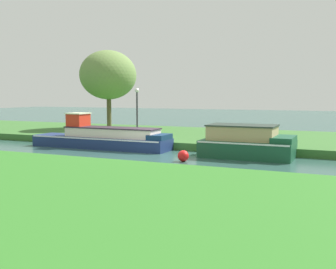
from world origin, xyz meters
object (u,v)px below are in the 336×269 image
navy_barge (103,138)px  lamp_post (137,107)px  forest_narrowboat (247,143)px  willow_tree_left (108,75)px  mooring_post_near (230,137)px  channel_buoy (183,156)px

navy_barge → lamp_post: lamp_post is taller
lamp_post → navy_barge: bearing=-114.7°
forest_narrowboat → lamp_post: size_ratio=1.46×
willow_tree_left → lamp_post: willow_tree_left is taller
forest_narrowboat → lamp_post: bearing=163.2°
navy_barge → forest_narrowboat: navy_barge is taller
willow_tree_left → forest_narrowboat: bearing=-31.2°
mooring_post_near → channel_buoy: bearing=-107.0°
willow_tree_left → channel_buoy: 14.60m
navy_barge → channel_buoy: navy_barge is taller
navy_barge → forest_narrowboat: (7.93, -0.00, 0.11)m
forest_narrowboat → channel_buoy: forest_narrowboat is taller
forest_narrowboat → channel_buoy: 3.31m
forest_narrowboat → willow_tree_left: 14.79m
forest_narrowboat → channel_buoy: bearing=-133.2°
navy_barge → forest_narrowboat: bearing=-0.0°
forest_narrowboat → willow_tree_left: (-12.26, 7.41, 3.69)m
channel_buoy → forest_narrowboat: bearing=46.8°
forest_narrowboat → channel_buoy: (-2.25, -2.39, -0.42)m
mooring_post_near → channel_buoy: size_ratio=1.47×
forest_narrowboat → mooring_post_near: size_ratio=5.79×
navy_barge → willow_tree_left: 9.39m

